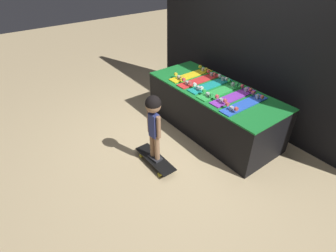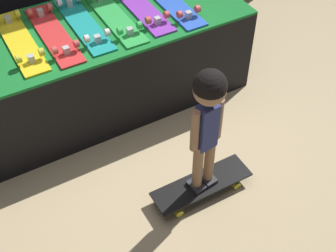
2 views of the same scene
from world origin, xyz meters
TOP-DOWN VIEW (x-y plane):
  - ground_plane at (0.00, 0.00)m, footprint 16.00×16.00m
  - back_wall at (0.00, 1.30)m, footprint 4.13×0.10m
  - display_rack at (0.00, 0.58)m, footprint 2.11×0.89m
  - skateboard_yellow_on_rack at (-0.56, 0.61)m, footprint 0.17×0.78m
  - skateboard_red_on_rack at (-0.34, 0.58)m, footprint 0.17×0.78m
  - skateboard_teal_on_rack at (-0.11, 0.60)m, footprint 0.17×0.78m
  - skateboard_green_on_rack at (0.11, 0.57)m, footprint 0.17×0.78m
  - skateboard_purple_on_rack at (0.34, 0.59)m, footprint 0.17×0.78m
  - skateboard_blue_on_rack at (0.56, 0.55)m, footprint 0.17×0.78m
  - skateboard_on_floor at (0.15, -0.60)m, footprint 0.68×0.20m
  - child at (0.15, -0.60)m, footprint 0.22×0.19m

SIDE VIEW (x-z plane):
  - ground_plane at x=0.00m, z-range 0.00..0.00m
  - skateboard_on_floor at x=0.15m, z-range 0.03..0.12m
  - display_rack at x=0.00m, z-range 0.00..0.70m
  - skateboard_yellow_on_rack at x=-0.56m, z-range 0.68..0.77m
  - skateboard_red_on_rack at x=-0.34m, z-range 0.68..0.77m
  - skateboard_teal_on_rack at x=-0.11m, z-range 0.68..0.77m
  - skateboard_green_on_rack at x=0.11m, z-range 0.68..0.77m
  - skateboard_purple_on_rack at x=0.34m, z-range 0.68..0.77m
  - skateboard_blue_on_rack at x=0.56m, z-range 0.68..0.77m
  - child at x=0.15m, z-range 0.28..1.21m
  - back_wall at x=0.00m, z-range 0.00..2.40m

